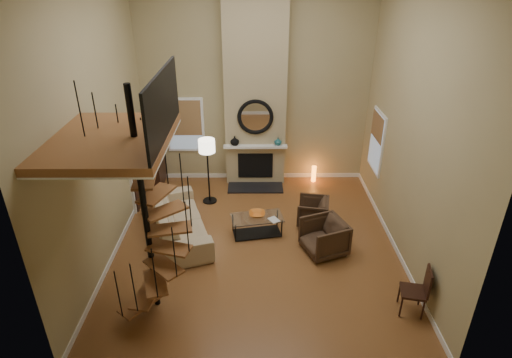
{
  "coord_description": "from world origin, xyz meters",
  "views": [
    {
      "loc": [
        -0.05,
        -7.57,
        5.49
      ],
      "look_at": [
        0.0,
        0.4,
        1.4
      ],
      "focal_mm": 29.51,
      "sensor_mm": 36.0,
      "label": 1
    }
  ],
  "objects_px": {
    "coffee_table": "(257,223)",
    "floor_lamp": "(207,151)",
    "armchair_far": "(327,236)",
    "side_chair": "(419,289)",
    "armchair_near": "(316,212)",
    "sofa": "(179,219)",
    "accent_lamp": "(314,174)",
    "hutch": "(153,153)"
  },
  "relations": [
    {
      "from": "accent_lamp",
      "to": "sofa",
      "type": "bearing_deg",
      "value": -142.6
    },
    {
      "from": "armchair_near",
      "to": "accent_lamp",
      "type": "bearing_deg",
      "value": -175.51
    },
    {
      "from": "side_chair",
      "to": "hutch",
      "type": "bearing_deg",
      "value": 138.65
    },
    {
      "from": "hutch",
      "to": "accent_lamp",
      "type": "bearing_deg",
      "value": 1.58
    },
    {
      "from": "armchair_near",
      "to": "side_chair",
      "type": "bearing_deg",
      "value": 37.43
    },
    {
      "from": "armchair_far",
      "to": "side_chair",
      "type": "relative_size",
      "value": 0.91
    },
    {
      "from": "armchair_far",
      "to": "coffee_table",
      "type": "xyz_separation_m",
      "value": [
        -1.48,
        0.61,
        -0.07
      ]
    },
    {
      "from": "sofa",
      "to": "floor_lamp",
      "type": "xyz_separation_m",
      "value": [
        0.53,
        1.49,
        1.02
      ]
    },
    {
      "from": "hutch",
      "to": "armchair_near",
      "type": "distance_m",
      "value": 4.67
    },
    {
      "from": "floor_lamp",
      "to": "sofa",
      "type": "bearing_deg",
      "value": -109.63
    },
    {
      "from": "coffee_table",
      "to": "floor_lamp",
      "type": "height_order",
      "value": "floor_lamp"
    },
    {
      "from": "hutch",
      "to": "armchair_far",
      "type": "height_order",
      "value": "hutch"
    },
    {
      "from": "coffee_table",
      "to": "armchair_near",
      "type": "bearing_deg",
      "value": 15.1
    },
    {
      "from": "sofa",
      "to": "accent_lamp",
      "type": "bearing_deg",
      "value": -70.51
    },
    {
      "from": "armchair_far",
      "to": "floor_lamp",
      "type": "height_order",
      "value": "floor_lamp"
    },
    {
      "from": "coffee_table",
      "to": "side_chair",
      "type": "relative_size",
      "value": 1.33
    },
    {
      "from": "armchair_near",
      "to": "coffee_table",
      "type": "xyz_separation_m",
      "value": [
        -1.37,
        -0.37,
        -0.07
      ]
    },
    {
      "from": "armchair_near",
      "to": "accent_lamp",
      "type": "height_order",
      "value": "armchair_near"
    },
    {
      "from": "floor_lamp",
      "to": "side_chair",
      "type": "xyz_separation_m",
      "value": [
        3.97,
        -3.92,
        -0.89
      ]
    },
    {
      "from": "armchair_far",
      "to": "side_chair",
      "type": "height_order",
      "value": "side_chair"
    },
    {
      "from": "hutch",
      "to": "accent_lamp",
      "type": "distance_m",
      "value": 4.45
    },
    {
      "from": "armchair_near",
      "to": "floor_lamp",
      "type": "distance_m",
      "value": 3.01
    },
    {
      "from": "floor_lamp",
      "to": "armchair_near",
      "type": "bearing_deg",
      "value": -23.66
    },
    {
      "from": "coffee_table",
      "to": "side_chair",
      "type": "xyz_separation_m",
      "value": [
        2.76,
        -2.42,
        0.24
      ]
    },
    {
      "from": "sofa",
      "to": "armchair_far",
      "type": "relative_size",
      "value": 3.04
    },
    {
      "from": "coffee_table",
      "to": "accent_lamp",
      "type": "relative_size",
      "value": 2.73
    },
    {
      "from": "coffee_table",
      "to": "hutch",
      "type": "bearing_deg",
      "value": 138.55
    },
    {
      "from": "floor_lamp",
      "to": "accent_lamp",
      "type": "height_order",
      "value": "floor_lamp"
    },
    {
      "from": "armchair_far",
      "to": "side_chair",
      "type": "distance_m",
      "value": 2.22
    },
    {
      "from": "side_chair",
      "to": "armchair_near",
      "type": "bearing_deg",
      "value": 116.54
    },
    {
      "from": "armchair_near",
      "to": "coffee_table",
      "type": "bearing_deg",
      "value": -64.01
    },
    {
      "from": "coffee_table",
      "to": "accent_lamp",
      "type": "xyz_separation_m",
      "value": [
        1.61,
        2.57,
        -0.03
      ]
    },
    {
      "from": "coffee_table",
      "to": "side_chair",
      "type": "height_order",
      "value": "side_chair"
    },
    {
      "from": "armchair_near",
      "to": "floor_lamp",
      "type": "height_order",
      "value": "floor_lamp"
    },
    {
      "from": "side_chair",
      "to": "sofa",
      "type": "bearing_deg",
      "value": 151.71
    },
    {
      "from": "hutch",
      "to": "sofa",
      "type": "height_order",
      "value": "hutch"
    },
    {
      "from": "coffee_table",
      "to": "floor_lamp",
      "type": "xyz_separation_m",
      "value": [
        -1.21,
        1.5,
        1.13
      ]
    },
    {
      "from": "hutch",
      "to": "sofa",
      "type": "relative_size",
      "value": 0.74
    },
    {
      "from": "floor_lamp",
      "to": "hutch",
      "type": "bearing_deg",
      "value": 148.66
    },
    {
      "from": "hutch",
      "to": "armchair_far",
      "type": "bearing_deg",
      "value": -35.72
    },
    {
      "from": "coffee_table",
      "to": "sofa",
      "type": "bearing_deg",
      "value": 179.84
    },
    {
      "from": "hutch",
      "to": "armchair_far",
      "type": "distance_m",
      "value": 5.28
    }
  ]
}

